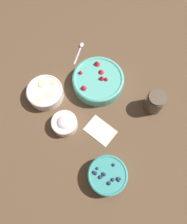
{
  "coord_description": "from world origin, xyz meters",
  "views": [
    {
      "loc": [
        -0.28,
        0.31,
        0.94
      ],
      "look_at": [
        -0.05,
        0.04,
        0.05
      ],
      "focal_mm": 35.0,
      "sensor_mm": 36.0,
      "label": 1
    }
  ],
  "objects_px": {
    "jar_chocolate": "(155,102)",
    "bowl_strawberries": "(98,80)",
    "bowl_blueberries": "(108,175)",
    "bowl_cream": "(64,123)",
    "bowl_bananas": "(45,92)"
  },
  "relations": [
    {
      "from": "bowl_blueberries",
      "to": "bowl_cream",
      "type": "height_order",
      "value": "bowl_blueberries"
    },
    {
      "from": "bowl_blueberries",
      "to": "jar_chocolate",
      "type": "relative_size",
      "value": 1.51
    },
    {
      "from": "bowl_blueberries",
      "to": "bowl_bananas",
      "type": "distance_m",
      "value": 0.47
    },
    {
      "from": "bowl_cream",
      "to": "bowl_blueberries",
      "type": "bearing_deg",
      "value": 170.31
    },
    {
      "from": "bowl_cream",
      "to": "jar_chocolate",
      "type": "bearing_deg",
      "value": -126.48
    },
    {
      "from": "bowl_strawberries",
      "to": "bowl_blueberries",
      "type": "bearing_deg",
      "value": 135.25
    },
    {
      "from": "bowl_strawberries",
      "to": "bowl_bananas",
      "type": "relative_size",
      "value": 1.45
    },
    {
      "from": "bowl_blueberries",
      "to": "jar_chocolate",
      "type": "height_order",
      "value": "jar_chocolate"
    },
    {
      "from": "bowl_bananas",
      "to": "bowl_blueberries",
      "type": "bearing_deg",
      "value": 167.66
    },
    {
      "from": "bowl_blueberries",
      "to": "bowl_cream",
      "type": "relative_size",
      "value": 1.39
    },
    {
      "from": "bowl_blueberries",
      "to": "bowl_strawberries",
      "type": "bearing_deg",
      "value": -44.75
    },
    {
      "from": "bowl_bananas",
      "to": "bowl_cream",
      "type": "bearing_deg",
      "value": 163.35
    },
    {
      "from": "jar_chocolate",
      "to": "bowl_strawberries",
      "type": "bearing_deg",
      "value": 15.58
    },
    {
      "from": "bowl_bananas",
      "to": "jar_chocolate",
      "type": "distance_m",
      "value": 0.5
    },
    {
      "from": "bowl_bananas",
      "to": "bowl_strawberries",
      "type": "bearing_deg",
      "value": -125.47
    }
  ]
}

